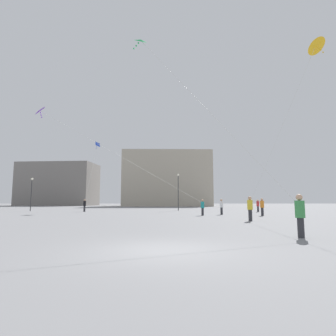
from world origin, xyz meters
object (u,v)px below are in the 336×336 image
object	(u,v)px
person_in_white	(221,206)
person_in_orange	(262,206)
kite_violet_delta	(47,115)
person_in_green	(300,214)
kite_amber_diamond	(315,47)
person_in_teal	(203,207)
person_in_black	(85,205)
kite_cobalt_delta	(98,145)
kite_emerald_diamond	(143,43)
person_in_yellow	(250,207)
building_left_hall	(59,184)
person_in_red	(258,205)
lamppost_east	(178,186)
building_centre_hall	(167,179)
lamppost_west	(31,189)

from	to	relation	value
person_in_white	person_in_orange	bearing A→B (deg)	56.80
person_in_white	kite_violet_delta	xyz separation A→B (m)	(-15.52, -9.24, 7.46)
person_in_green	kite_amber_diamond	distance (m)	14.11
person_in_teal	kite_amber_diamond	xyz separation A→B (m)	(6.96, -10.41, 11.39)
person_in_orange	person_in_black	distance (m)	23.58
person_in_white	person_in_black	size ratio (longest dim) A/B	0.98
kite_cobalt_delta	kite_emerald_diamond	distance (m)	24.77
person_in_yellow	kite_cobalt_delta	size ratio (longest dim) A/B	0.21
kite_violet_delta	person_in_black	bearing A→B (deg)	96.86
person_in_yellow	building_left_hall	bearing A→B (deg)	64.58
person_in_white	kite_emerald_diamond	bearing A→B (deg)	-30.41
kite_cobalt_delta	kite_amber_diamond	bearing A→B (deg)	-44.75
person_in_yellow	kite_amber_diamond	xyz separation A→B (m)	(4.27, -2.56, 11.30)
person_in_red	lamppost_east	xyz separation A→B (m)	(-10.79, 4.81, 2.84)
kite_amber_diamond	kite_emerald_diamond	size ratio (longest dim) A/B	1.11
person_in_green	person_in_yellow	size ratio (longest dim) A/B	0.96
building_centre_hall	lamppost_west	xyz separation A→B (m)	(-19.51, -39.83, -4.43)
person_in_green	building_left_hall	size ratio (longest dim) A/B	0.07
person_in_black	kite_emerald_diamond	world-z (taller)	kite_emerald_diamond
lamppost_east	person_in_yellow	bearing A→B (deg)	-77.64
kite_emerald_diamond	building_left_hall	bearing A→B (deg)	115.38
person_in_yellow	person_in_red	bearing A→B (deg)	13.92
person_in_white	lamppost_west	world-z (taller)	lamppost_west
building_left_hall	person_in_green	bearing A→B (deg)	-61.77
person_in_green	person_in_yellow	world-z (taller)	person_in_yellow
person_in_orange	person_in_yellow	distance (m)	8.28
kite_emerald_diamond	building_centre_hall	distance (m)	64.70
person_in_green	lamppost_west	distance (m)	39.27
lamppost_west	lamppost_east	bearing A→B (deg)	5.93
kite_violet_delta	kite_emerald_diamond	distance (m)	10.25
person_in_red	kite_emerald_diamond	size ratio (longest dim) A/B	0.16
person_in_orange	person_in_white	world-z (taller)	person_in_orange
person_in_yellow	person_in_teal	bearing A→B (deg)	51.78
building_centre_hall	lamppost_west	world-z (taller)	building_centre_hall
person_in_orange	kite_emerald_diamond	size ratio (longest dim) A/B	0.17
person_in_black	person_in_yellow	bearing A→B (deg)	6.48
building_left_hall	kite_violet_delta	bearing A→B (deg)	-68.58
kite_cobalt_delta	lamppost_west	xyz separation A→B (m)	(-10.13, 1.73, -6.16)
kite_amber_diamond	kite_emerald_diamond	bearing A→B (deg)	-168.73
person_in_orange	person_in_red	size ratio (longest dim) A/B	1.05
kite_amber_diamond	building_centre_hall	world-z (taller)	building_centre_hall
person_in_orange	person_in_black	bearing A→B (deg)	-17.72
kite_amber_diamond	building_centre_hall	distance (m)	63.43
person_in_yellow	building_centre_hall	bearing A→B (deg)	39.76
person_in_teal	lamppost_east	distance (m)	14.70
person_in_green	lamppost_east	bearing A→B (deg)	-36.99
person_in_red	lamppost_east	world-z (taller)	lamppost_east
person_in_red	building_centre_hall	size ratio (longest dim) A/B	0.07
kite_violet_delta	lamppost_west	xyz separation A→B (m)	(-10.77, 19.40, -5.09)
kite_emerald_diamond	lamppost_west	world-z (taller)	kite_emerald_diamond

